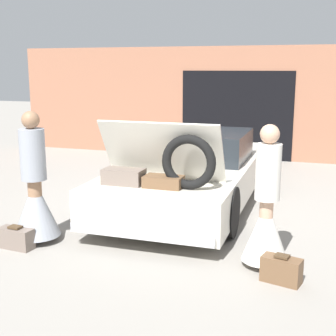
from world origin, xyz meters
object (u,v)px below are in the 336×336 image
object	(u,v)px
person_right	(266,217)
car	(192,171)
suitcase_beside_left_person	(16,238)
person_left	(35,196)
suitcase_beside_right_person	(281,270)

from	to	relation	value
person_right	car	bearing A→B (deg)	21.30
car	suitcase_beside_left_person	distance (m)	3.15
person_right	person_left	bearing A→B (deg)	79.91
car	suitcase_beside_right_person	world-z (taller)	car
person_right	suitcase_beside_left_person	distance (m)	3.17
person_right	suitcase_beside_left_person	bearing A→B (deg)	85.58
person_left	car	bearing A→B (deg)	141.81
car	person_right	world-z (taller)	person_right
suitcase_beside_right_person	person_left	bearing A→B (deg)	175.36
suitcase_beside_left_person	suitcase_beside_right_person	distance (m)	3.33
person_left	suitcase_beside_right_person	bearing A→B (deg)	79.53
person_right	suitcase_beside_right_person	size ratio (longest dim) A/B	3.65
suitcase_beside_left_person	suitcase_beside_right_person	world-z (taller)	suitcase_beside_right_person
suitcase_beside_right_person	person_right	bearing A→B (deg)	120.95
person_left	suitcase_beside_left_person	distance (m)	0.59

